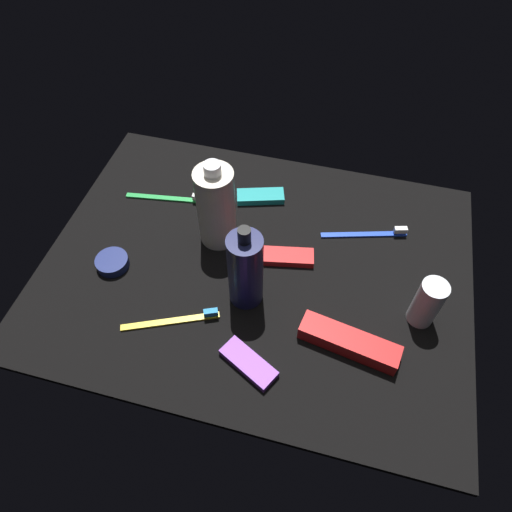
# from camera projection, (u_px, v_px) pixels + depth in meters

# --- Properties ---
(ground_plane) EXTENTS (0.84, 0.64, 0.01)m
(ground_plane) POSITION_uv_depth(u_px,v_px,m) (256.00, 267.00, 0.93)
(ground_plane) COLOR black
(lotion_bottle) EXTENTS (0.06, 0.06, 0.19)m
(lotion_bottle) POSITION_uv_depth(u_px,v_px,m) (245.00, 270.00, 0.81)
(lotion_bottle) COLOR #1A1E48
(lotion_bottle) RESTS_ON ground_plane
(bodywash_bottle) EXTENTS (0.08, 0.08, 0.20)m
(bodywash_bottle) POSITION_uv_depth(u_px,v_px,m) (216.00, 207.00, 0.89)
(bodywash_bottle) COLOR silver
(bodywash_bottle) RESTS_ON ground_plane
(deodorant_stick) EXTENTS (0.05, 0.05, 0.10)m
(deodorant_stick) POSITION_uv_depth(u_px,v_px,m) (427.00, 303.00, 0.81)
(deodorant_stick) COLOR silver
(deodorant_stick) RESTS_ON ground_plane
(toothbrush_yellow) EXTENTS (0.17, 0.08, 0.02)m
(toothbrush_yellow) POSITION_uv_depth(u_px,v_px,m) (176.00, 320.00, 0.84)
(toothbrush_yellow) COLOR yellow
(toothbrush_yellow) RESTS_ON ground_plane
(toothbrush_green) EXTENTS (0.18, 0.04, 0.02)m
(toothbrush_green) POSITION_uv_depth(u_px,v_px,m) (171.00, 198.00, 1.03)
(toothbrush_green) COLOR green
(toothbrush_green) RESTS_ON ground_plane
(toothbrush_blue) EXTENTS (0.18, 0.06, 0.02)m
(toothbrush_blue) POSITION_uv_depth(u_px,v_px,m) (369.00, 233.00, 0.96)
(toothbrush_blue) COLOR blue
(toothbrush_blue) RESTS_ON ground_plane
(toothpaste_box_red) EXTENTS (0.18, 0.07, 0.03)m
(toothpaste_box_red) POSITION_uv_depth(u_px,v_px,m) (349.00, 342.00, 0.80)
(toothpaste_box_red) COLOR red
(toothpaste_box_red) RESTS_ON ground_plane
(snack_bar_teal) EXTENTS (0.11, 0.07, 0.01)m
(snack_bar_teal) POSITION_uv_depth(u_px,v_px,m) (260.00, 196.00, 1.03)
(snack_bar_teal) COLOR teal
(snack_bar_teal) RESTS_ON ground_plane
(snack_bar_red) EXTENTS (0.11, 0.06, 0.01)m
(snack_bar_red) POSITION_uv_depth(u_px,v_px,m) (288.00, 257.00, 0.93)
(snack_bar_red) COLOR red
(snack_bar_red) RESTS_ON ground_plane
(snack_bar_purple) EXTENTS (0.11, 0.08, 0.01)m
(snack_bar_purple) POSITION_uv_depth(u_px,v_px,m) (249.00, 363.00, 0.79)
(snack_bar_purple) COLOR purple
(snack_bar_purple) RESTS_ON ground_plane
(cream_tin_left) EXTENTS (0.06, 0.06, 0.02)m
(cream_tin_left) POSITION_uv_depth(u_px,v_px,m) (112.00, 262.00, 0.92)
(cream_tin_left) COLOR navy
(cream_tin_left) RESTS_ON ground_plane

